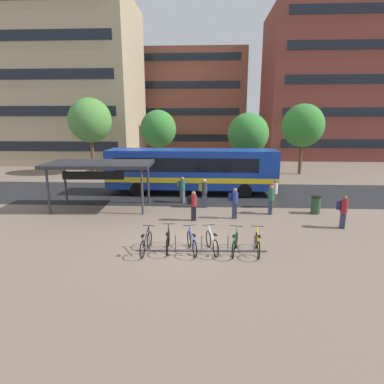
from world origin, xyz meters
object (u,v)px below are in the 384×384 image
at_px(parked_bicycle_black_1, 168,242).
at_px(commuter_black_pack_5, 193,204).
at_px(street_tree_1, 90,120).
at_px(commuter_navy_pack_3, 234,201).
at_px(trash_bin, 316,205).
at_px(parked_bicycle_blue_2, 192,243).
at_px(parked_bicycle_black_0, 146,244).
at_px(parked_bicycle_yellow_5, 258,244).
at_px(street_tree_3, 303,126).
at_px(commuter_olive_pack_0, 182,188).
at_px(parked_bicycle_white_3, 212,243).
at_px(commuter_olive_pack_1, 204,191).
at_px(street_tree_0, 158,129).
at_px(city_bus, 192,169).
at_px(transit_shelter, 100,165).
at_px(commuter_black_pack_6, 271,198).
at_px(commuter_red_pack_4, 274,192).
at_px(commuter_navy_pack_2, 343,210).
at_px(street_tree_2, 248,134).
at_px(parked_bicycle_green_4, 235,244).

xyz_separation_m(parked_bicycle_black_1, commuter_black_pack_5, (0.85, 3.94, 0.54)).
xyz_separation_m(commuter_black_pack_5, street_tree_1, (-10.63, 14.43, 4.27)).
xyz_separation_m(commuter_navy_pack_3, trash_bin, (4.77, 1.15, -0.46)).
distance_m(trash_bin, street_tree_1, 22.28).
bearing_deg(parked_bicycle_blue_2, parked_bicycle_black_0, 78.89).
height_order(parked_bicycle_yellow_5, street_tree_3, street_tree_3).
bearing_deg(commuter_black_pack_5, commuter_olive_pack_0, 97.96).
xyz_separation_m(parked_bicycle_blue_2, commuter_olive_pack_0, (-1.02, 7.75, 0.60)).
xyz_separation_m(parked_bicycle_white_3, commuter_olive_pack_1, (-0.41, 6.53, 0.65)).
bearing_deg(street_tree_3, commuter_olive_pack_1, -126.70).
height_order(parked_bicycle_yellow_5, commuter_olive_pack_0, commuter_olive_pack_0).
bearing_deg(street_tree_1, street_tree_0, 11.35).
distance_m(city_bus, parked_bicycle_blue_2, 10.43).
xyz_separation_m(parked_bicycle_yellow_5, street_tree_0, (-7.00, 19.78, 3.96)).
relative_size(trash_bin, street_tree_0, 0.17).
height_order(commuter_olive_pack_1, commuter_black_pack_5, commuter_olive_pack_1).
height_order(street_tree_0, street_tree_3, street_tree_3).
bearing_deg(commuter_black_pack_5, commuter_navy_pack_3, 6.40).
relative_size(commuter_black_pack_5, street_tree_3, 0.24).
relative_size(transit_shelter, commuter_black_pack_6, 3.72).
height_order(parked_bicycle_black_1, commuter_red_pack_4, commuter_red_pack_4).
relative_size(transit_shelter, commuter_red_pack_4, 3.59).
bearing_deg(commuter_navy_pack_2, parked_bicycle_blue_2, -132.22).
distance_m(city_bus, parked_bicycle_yellow_5, 10.87).
xyz_separation_m(parked_bicycle_black_1, commuter_navy_pack_3, (3.06, 4.40, 0.60)).
distance_m(parked_bicycle_black_1, street_tree_2, 17.18).
height_order(city_bus, parked_bicycle_blue_2, city_bus).
bearing_deg(parked_bicycle_yellow_5, trash_bin, -32.55).
height_order(commuter_navy_pack_2, street_tree_0, street_tree_0).
bearing_deg(street_tree_2, street_tree_3, 28.69).
distance_m(parked_bicycle_black_1, commuter_red_pack_4, 8.82).
bearing_deg(parked_bicycle_white_3, street_tree_1, 16.10).
bearing_deg(parked_bicycle_white_3, trash_bin, -63.23).
bearing_deg(parked_bicycle_black_0, commuter_olive_pack_0, -1.40).
distance_m(transit_shelter, street_tree_3, 20.38).
bearing_deg(commuter_red_pack_4, parked_bicycle_black_1, -153.00).
xyz_separation_m(parked_bicycle_blue_2, trash_bin, (6.84, 5.68, 0.13)).
height_order(transit_shelter, street_tree_3, street_tree_3).
xyz_separation_m(commuter_navy_pack_2, commuter_black_pack_6, (-3.06, 2.23, 0.01)).
bearing_deg(street_tree_2, parked_bicycle_green_4, -98.55).
bearing_deg(transit_shelter, commuter_black_pack_6, -6.21).
bearing_deg(parked_bicycle_black_0, parked_bicycle_black_1, -68.13).
xyz_separation_m(parked_bicycle_black_0, parked_bicycle_blue_2, (1.85, 0.14, 0.00)).
relative_size(parked_bicycle_yellow_5, street_tree_2, 0.29).
distance_m(parked_bicycle_white_3, commuter_black_pack_5, 4.13).
distance_m(parked_bicycle_blue_2, street_tree_3, 21.95).
relative_size(commuter_olive_pack_0, street_tree_0, 0.27).
height_order(commuter_olive_pack_1, street_tree_1, street_tree_1).
height_order(parked_bicycle_black_0, commuter_navy_pack_3, commuter_navy_pack_3).
relative_size(parked_bicycle_black_0, trash_bin, 1.67).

